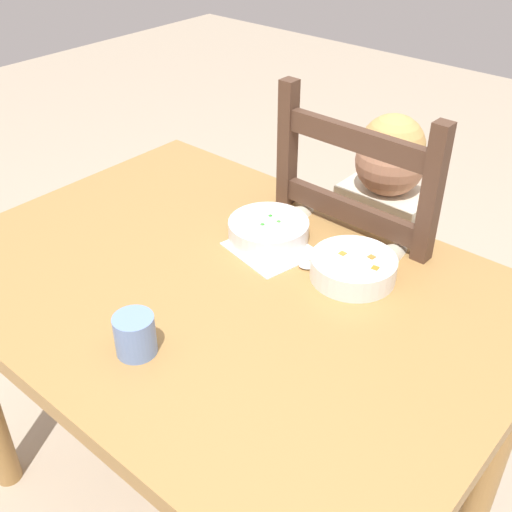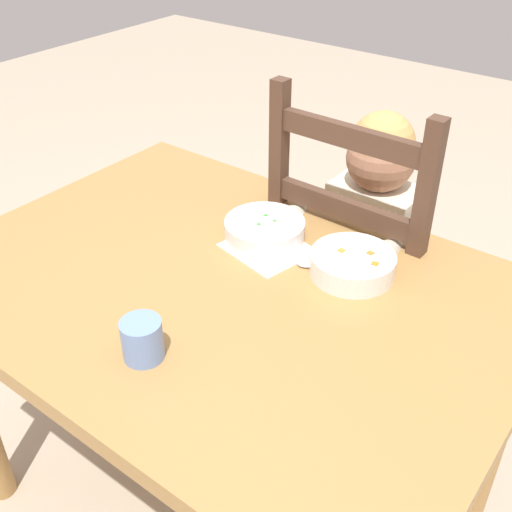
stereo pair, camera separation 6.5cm
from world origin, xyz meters
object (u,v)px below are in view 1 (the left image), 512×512
Objects in this scene: child_figure at (375,241)px; drinking_cup at (135,335)px; dining_chair at (369,289)px; dining_table at (225,322)px; bowl_of_peas at (269,230)px; bowl_of_carrots at (353,267)px; spoon at (318,265)px.

child_figure reaches higher than drinking_cup.
dining_chair reaches higher than child_figure.
dining_chair is (0.08, 0.48, -0.14)m from dining_table.
dining_chair is at bearing 86.07° from drinking_cup.
dining_chair is 13.75× the size of drinking_cup.
dining_chair is 5.80× the size of bowl_of_peas.
bowl_of_carrots is at bearing -68.69° from dining_chair.
bowl_of_peas is 1.62× the size of spoon.
spoon is at bearing -82.91° from dining_chair.
dining_chair is 1.08× the size of child_figure.
spoon is at bearing 54.24° from dining_table.
dining_chair is at bearing 111.31° from bowl_of_carrots.
bowl_of_peas is at bearing 174.32° from spoon.
bowl_of_carrots is (0.20, 0.18, 0.14)m from dining_table.
child_figure reaches higher than dining_table.
child_figure is (0.08, 0.47, 0.01)m from dining_table.
child_figure is at bearing 97.00° from spoon.
dining_chair is 0.42m from bowl_of_peas.
child_figure is 0.34m from bowl_of_peas.
dining_chair reaches higher than dining_table.
dining_chair is 0.42m from bowl_of_carrots.
bowl_of_peas is (-0.03, 0.18, 0.14)m from dining_table.
spoon is (0.15, -0.02, -0.02)m from bowl_of_peas.
child_figure is 5.49× the size of bowl_of_carrots.
bowl_of_peas reaches higher than spoon.
spoon is (0.04, -0.31, 0.26)m from dining_chair.
dining_table is at bearing 96.93° from drinking_cup.
dining_table is 0.30m from bowl_of_carrots.
bowl_of_carrots is at bearing -68.64° from child_figure.
dining_table is 0.48m from child_figure.
drinking_cup reaches higher than bowl_of_peas.
dining_chair is at bearing 106.06° from child_figure.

